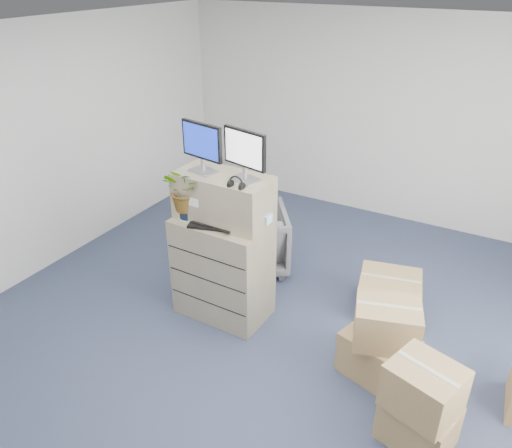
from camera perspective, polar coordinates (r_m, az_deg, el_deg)
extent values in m
plane|color=#273247|center=(4.88, 0.25, -14.68)|extent=(7.00, 7.00, 0.00)
cube|color=silver|center=(7.14, 14.49, 11.53)|extent=(6.00, 0.02, 2.80)
cube|color=gray|center=(5.09, -3.81, -5.06)|extent=(0.93, 0.58, 1.08)
cube|color=gray|center=(4.76, -3.75, 3.04)|extent=(0.93, 0.48, 0.46)
cube|color=#99999E|center=(4.76, -6.02, 6.07)|extent=(0.28, 0.22, 0.02)
cylinder|color=#99999E|center=(4.73, -6.06, 6.80)|extent=(0.04, 0.04, 0.11)
cube|color=black|center=(4.66, -6.20, 9.42)|extent=(0.48, 0.12, 0.34)
cube|color=navy|center=(4.65, -6.37, 9.36)|extent=(0.43, 0.08, 0.30)
cube|color=#99999E|center=(4.54, -1.26, 5.14)|extent=(0.28, 0.23, 0.02)
cylinder|color=#99999E|center=(4.52, -1.27, 5.91)|extent=(0.04, 0.04, 0.11)
cube|color=black|center=(4.44, -1.30, 8.62)|extent=(0.47, 0.14, 0.34)
cube|color=silver|center=(4.43, -1.47, 8.57)|extent=(0.42, 0.10, 0.29)
torus|color=black|center=(4.38, -2.29, 4.66)|extent=(0.14, 0.02, 0.14)
cube|color=black|center=(4.73, -4.81, -0.12)|extent=(0.52, 0.33, 0.02)
ellipsoid|color=silver|center=(4.59, -1.92, -0.89)|extent=(0.11, 0.08, 0.04)
cylinder|color=gray|center=(4.73, -2.75, 1.63)|extent=(0.08, 0.08, 0.28)
cube|color=silver|center=(4.89, -4.34, 0.87)|extent=(0.07, 0.06, 0.02)
cube|color=black|center=(4.86, -4.38, 1.65)|extent=(0.07, 0.04, 0.13)
cube|color=black|center=(4.75, -0.02, 0.39)|extent=(0.22, 0.17, 0.06)
cube|color=#3886BF|center=(4.66, 0.41, 0.81)|extent=(0.22, 0.11, 0.08)
cylinder|color=#9CBD98|center=(4.91, -7.74, 0.74)|extent=(0.20, 0.20, 0.02)
cylinder|color=black|center=(4.88, -7.80, 1.49)|extent=(0.17, 0.17, 0.13)
imported|color=#1E5819|center=(4.80, -7.93, 3.41)|extent=(0.44, 0.48, 0.35)
imported|color=#5D5D61|center=(5.90, -0.50, -1.39)|extent=(1.10, 1.09, 0.84)
cube|color=olive|center=(4.70, 13.73, -14.39)|extent=(0.70, 0.61, 0.41)
cube|color=olive|center=(4.27, 18.02, -20.79)|extent=(0.60, 0.53, 0.37)
cube|color=olive|center=(5.46, 14.93, -7.78)|extent=(0.73, 0.69, 0.41)
cube|color=olive|center=(4.42, 14.73, -10.96)|extent=(0.64, 0.57, 0.37)
cube|color=olive|center=(3.99, 18.62, -17.36)|extent=(0.60, 0.56, 0.38)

